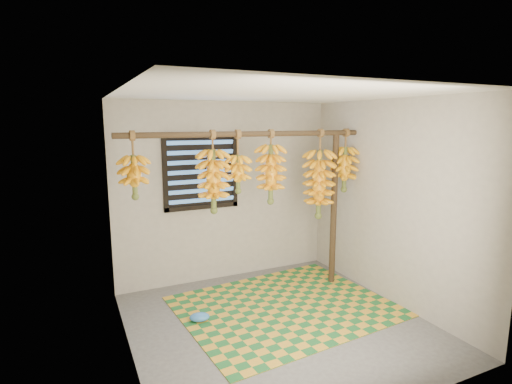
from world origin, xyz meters
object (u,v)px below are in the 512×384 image
woven_mat (285,306)px  banana_bunch_d (271,174)px  banana_bunch_f (345,169)px  banana_bunch_b (213,181)px  banana_bunch_e (319,184)px  banana_bunch_a (134,177)px  banana_bunch_c (238,174)px  support_post (334,210)px  plastic_bag (200,317)px

woven_mat → banana_bunch_d: bearing=90.8°
woven_mat → banana_bunch_f: bearing=19.3°
banana_bunch_b → banana_bunch_e: size_ratio=0.82×
banana_bunch_f → banana_bunch_a: bearing=-180.0°
banana_bunch_c → banana_bunch_f: 1.51m
support_post → banana_bunch_d: size_ratio=2.28×
banana_bunch_b → banana_bunch_d: same height
banana_bunch_a → banana_bunch_d: size_ratio=0.79×
woven_mat → banana_bunch_b: bearing=152.5°
woven_mat → banana_bunch_a: (-1.58, 0.38, 1.58)m
woven_mat → banana_bunch_e: size_ratio=2.10×
banana_bunch_f → banana_bunch_b: bearing=180.0°
banana_bunch_a → banana_bunch_e: bearing=0.0°
plastic_bag → banana_bunch_c: 1.63m
banana_bunch_d → banana_bunch_f: same height
support_post → woven_mat: (-0.93, -0.38, -0.99)m
banana_bunch_a → banana_bunch_f: same height
plastic_bag → banana_bunch_f: 2.58m
woven_mat → plastic_bag: bearing=175.4°
banana_bunch_c → banana_bunch_e: same height
woven_mat → banana_bunch_d: 1.56m
banana_bunch_f → plastic_bag: bearing=-172.0°
plastic_bag → banana_bunch_e: 2.16m
banana_bunch_b → banana_bunch_c: size_ratio=1.28×
banana_bunch_a → banana_bunch_e: (2.26, 0.00, -0.23)m
plastic_bag → banana_bunch_d: bearing=16.4°
banana_bunch_a → banana_bunch_b: size_ratio=0.75×
support_post → banana_bunch_d: (-0.94, 0.00, 0.52)m
support_post → banana_bunch_a: (-2.51, -0.00, 0.58)m
banana_bunch_a → banana_bunch_b: bearing=0.0°
banana_bunch_c → banana_bunch_a: bearing=-180.0°
support_post → banana_bunch_a: size_ratio=2.88×
banana_bunch_c → banana_bunch_d: 0.42m
woven_mat → plastic_bag: (-1.01, 0.08, 0.05)m
plastic_bag → banana_bunch_d: size_ratio=0.25×
support_post → woven_mat: bearing=-157.9°
banana_bunch_e → banana_bunch_f: size_ratio=1.39×
plastic_bag → banana_bunch_b: size_ratio=0.24×
plastic_bag → banana_bunch_a: bearing=152.2°
banana_bunch_b → banana_bunch_c: (0.30, 0.00, 0.07)m
woven_mat → banana_bunch_b: size_ratio=2.57×
support_post → woven_mat: support_post is taller
woven_mat → banana_bunch_e: (0.69, 0.38, 1.35)m
support_post → banana_bunch_d: 1.07m
woven_mat → plastic_bag: 1.02m
support_post → banana_bunch_f: size_ratio=2.47×
banana_bunch_c → banana_bunch_e: (1.11, -0.00, -0.19)m
woven_mat → banana_bunch_b: 1.69m
woven_mat → banana_bunch_e: banana_bunch_e is taller
banana_bunch_c → banana_bunch_f: (1.51, 0.00, -0.02)m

